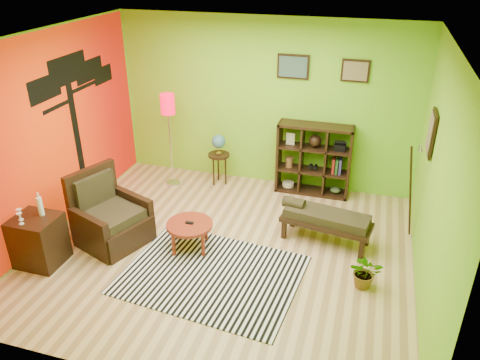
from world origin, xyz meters
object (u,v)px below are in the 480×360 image
(armchair, at_px, (110,221))
(floor_lamp, at_px, (168,112))
(side_cabinet, at_px, (39,240))
(potted_plant, at_px, (365,275))
(cube_shelf, at_px, (314,160))
(bench, at_px, (324,218))
(coffee_table, at_px, (190,227))
(globe_table, at_px, (219,147))

(armchair, distance_m, floor_lamp, 2.10)
(side_cabinet, relative_size, potted_plant, 2.28)
(cube_shelf, height_order, potted_plant, cube_shelf)
(floor_lamp, xyz_separation_m, potted_plant, (3.36, -1.88, -1.13))
(side_cabinet, height_order, potted_plant, side_cabinet)
(floor_lamp, relative_size, potted_plant, 3.73)
(floor_lamp, bearing_deg, side_cabinet, -105.83)
(armchair, distance_m, bench, 2.98)
(coffee_table, xyz_separation_m, globe_table, (-0.25, 1.96, 0.35))
(side_cabinet, relative_size, cube_shelf, 0.82)
(armchair, bearing_deg, floor_lamp, 86.15)
(floor_lamp, bearing_deg, bench, -20.61)
(coffee_table, xyz_separation_m, cube_shelf, (1.37, 2.09, 0.27))
(floor_lamp, relative_size, globe_table, 1.78)
(potted_plant, bearing_deg, bench, 126.10)
(side_cabinet, xyz_separation_m, potted_plant, (4.09, 0.69, -0.17))
(side_cabinet, distance_m, floor_lamp, 2.84)
(floor_lamp, distance_m, bench, 3.07)
(armchair, xyz_separation_m, bench, (2.87, 0.82, 0.06))
(armchair, relative_size, globe_table, 1.20)
(floor_lamp, bearing_deg, coffee_table, -59.32)
(side_cabinet, height_order, globe_table, side_cabinet)
(coffee_table, bearing_deg, globe_table, 97.13)
(coffee_table, bearing_deg, potted_plant, -4.06)
(armchair, bearing_deg, bench, 15.99)
(cube_shelf, height_order, bench, cube_shelf)
(potted_plant, bearing_deg, side_cabinet, -170.38)
(armchair, relative_size, side_cabinet, 1.10)
(potted_plant, bearing_deg, armchair, 179.53)
(armchair, distance_m, side_cabinet, 0.94)
(coffee_table, relative_size, bench, 0.49)
(armchair, height_order, globe_table, armchair)
(armchair, bearing_deg, globe_table, 66.86)
(globe_table, relative_size, cube_shelf, 0.75)
(coffee_table, xyz_separation_m, bench, (1.72, 0.68, 0.03))
(bench, bearing_deg, cube_shelf, 104.27)
(bench, height_order, potted_plant, bench)
(armchair, bearing_deg, potted_plant, -0.47)
(side_cabinet, xyz_separation_m, bench, (3.47, 1.54, 0.03))
(bench, bearing_deg, side_cabinet, -156.03)
(armchair, xyz_separation_m, cube_shelf, (2.51, 2.23, 0.29))
(cube_shelf, xyz_separation_m, bench, (0.36, -1.41, -0.23))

